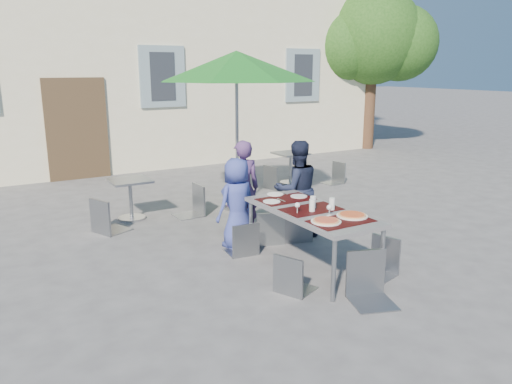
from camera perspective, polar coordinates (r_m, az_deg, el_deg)
ground at (r=6.16m, az=15.52°, el=-9.49°), size 90.00×90.00×0.00m
tree at (r=15.65m, az=13.23°, el=16.78°), size 3.60×3.00×4.70m
dining_table at (r=6.04m, az=6.32°, el=-2.48°), size 0.80×1.85×0.76m
pizza_near_left at (r=5.54m, az=8.01°, el=-3.28°), size 0.33×0.33×0.03m
pizza_near_right at (r=5.80m, az=10.93°, el=-2.62°), size 0.36×0.36×0.03m
glassware at (r=5.95m, az=7.08°, el=-1.43°), size 0.50×0.41×0.15m
place_settings at (r=6.52m, az=3.02°, el=-0.59°), size 0.71×0.51×0.01m
child_0 at (r=6.76m, az=-2.17°, el=-1.27°), size 0.68×0.52×1.24m
child_1 at (r=7.22m, az=-1.57°, el=0.41°), size 0.58×0.46×1.41m
child_2 at (r=7.19m, az=4.67°, el=0.32°), size 0.75×0.51×1.41m
chair_0 at (r=6.49m, az=-1.49°, el=-3.11°), size 0.41×0.42×0.85m
chair_1 at (r=6.89m, az=1.49°, el=-1.75°), size 0.50×0.50×0.91m
chair_2 at (r=7.03m, az=4.74°, el=-1.36°), size 0.52×0.52×0.93m
chair_3 at (r=5.42m, az=4.22°, el=-6.76°), size 0.49×0.49×0.84m
chair_4 at (r=6.07m, az=14.31°, el=-4.76°), size 0.47×0.47×0.85m
chair_5 at (r=5.36m, az=13.03°, el=-6.25°), size 0.56×0.56×0.99m
patio_umbrella at (r=8.42m, az=-2.25°, el=14.06°), size 2.62×2.62×2.67m
cafe_table_0 at (r=8.30m, az=-14.15°, el=-0.22°), size 0.62×0.62×0.66m
bg_chair_l_0 at (r=7.67m, az=-16.94°, el=-0.30°), size 0.59×0.58×1.00m
bg_chair_r_0 at (r=8.30m, az=-7.26°, el=1.19°), size 0.45×0.44×0.98m
cafe_table_1 at (r=10.59m, az=3.95°, el=3.24°), size 0.62×0.62×0.67m
bg_chair_l_1 at (r=10.07m, az=2.07°, el=3.35°), size 0.48×0.47×0.92m
bg_chair_r_1 at (r=10.73m, az=9.16°, el=3.59°), size 0.41×0.41×0.85m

